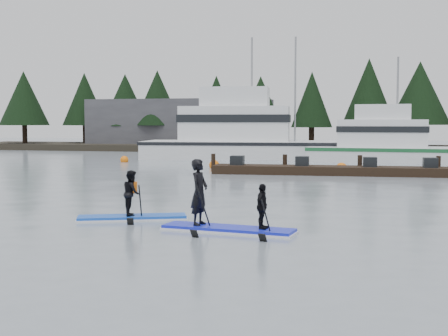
% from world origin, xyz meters
% --- Properties ---
extents(ground, '(160.00, 160.00, 0.00)m').
position_xyz_m(ground, '(0.00, 0.00, 0.00)').
color(ground, gray).
rests_on(ground, ground).
extents(far_shore, '(70.00, 8.00, 0.60)m').
position_xyz_m(far_shore, '(0.00, 42.00, 0.30)').
color(far_shore, '#2D281E').
rests_on(far_shore, ground).
extents(treeline, '(60.00, 4.00, 8.00)m').
position_xyz_m(treeline, '(0.00, 42.00, 0.00)').
color(treeline, black).
rests_on(treeline, ground).
extents(waterfront_building, '(18.00, 6.00, 5.00)m').
position_xyz_m(waterfront_building, '(-14.00, 44.00, 2.50)').
color(waterfront_building, '#4C4C51').
rests_on(waterfront_building, ground).
extents(fishing_boat_large, '(18.47, 6.94, 10.13)m').
position_xyz_m(fishing_boat_large, '(-3.54, 30.27, 0.77)').
color(fishing_boat_large, silver).
rests_on(fishing_boat_large, ground).
extents(fishing_boat_medium, '(13.39, 4.48, 8.04)m').
position_xyz_m(fishing_boat_medium, '(6.91, 28.47, 0.56)').
color(fishing_boat_medium, silver).
rests_on(fishing_boat_medium, ground).
extents(floating_dock, '(13.51, 2.44, 0.45)m').
position_xyz_m(floating_dock, '(3.53, 17.14, 0.22)').
color(floating_dock, black).
rests_on(floating_dock, ground).
extents(buoy_b, '(0.62, 0.62, 0.62)m').
position_xyz_m(buoy_b, '(-4.15, 20.23, 0.00)').
color(buoy_b, orange).
rests_on(buoy_b, ground).
extents(buoy_d, '(0.64, 0.64, 0.64)m').
position_xyz_m(buoy_d, '(3.45, 19.37, 0.00)').
color(buoy_d, orange).
rests_on(buoy_d, ground).
extents(buoy_a, '(0.56, 0.56, 0.56)m').
position_xyz_m(buoy_a, '(-11.54, 23.97, 0.00)').
color(buoy_a, orange).
rests_on(buoy_a, ground).
extents(paddleboard_solo, '(3.11, 1.86, 1.86)m').
position_xyz_m(paddleboard_solo, '(-1.34, 0.54, 0.49)').
color(paddleboard_solo, blue).
rests_on(paddleboard_solo, ground).
extents(paddleboard_duo, '(3.47, 1.41, 2.33)m').
position_xyz_m(paddleboard_duo, '(1.61, -0.68, 0.60)').
color(paddleboard_duo, '#1521CC').
rests_on(paddleboard_duo, ground).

